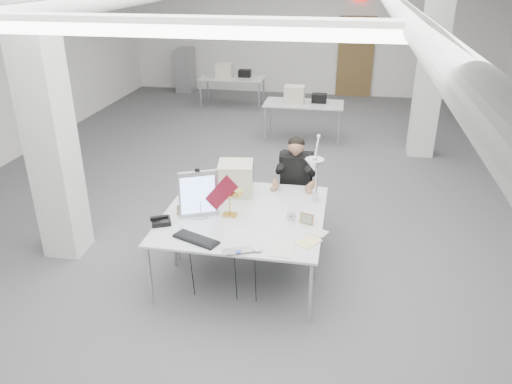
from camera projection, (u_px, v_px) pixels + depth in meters
room_shell at (276, 88)px, 7.22m from camera, size 10.04×14.04×3.24m
desk_main at (235, 234)px, 5.27m from camera, size 1.80×0.90×0.02m
desk_second at (251, 198)px, 6.08m from camera, size 1.80×0.90×0.02m
bg_desk_a at (304, 104)px, 10.16m from camera, size 1.60×0.80×0.02m
bg_desk_b at (232, 78)px, 12.45m from camera, size 1.60×0.80×0.02m
filing_cabinet at (185, 70)px, 14.09m from camera, size 0.45×0.55×1.20m
office_chair at (295, 190)px, 6.68m from camera, size 0.57×0.57×1.15m
seated_person at (295, 169)px, 6.50m from camera, size 0.51×0.63×0.94m
monitor at (199, 194)px, 5.50m from camera, size 0.42×0.22×0.54m
pennant at (221, 193)px, 5.40m from camera, size 0.41×0.11×0.45m
keyboard at (196, 239)px, 5.12m from camera, size 0.53×0.35×0.02m
laptop at (238, 253)px, 4.87m from camera, size 0.34×0.29×0.02m
mouse at (257, 250)px, 4.91m from camera, size 0.11×0.08×0.04m
bankers_lamp at (230, 201)px, 5.55m from camera, size 0.35×0.24×0.36m
desk_phone at (161, 221)px, 5.44m from camera, size 0.26×0.25×0.05m
picture_frame_left at (182, 211)px, 5.61m from camera, size 0.15×0.07×0.11m
picture_frame_right at (307, 219)px, 5.42m from camera, size 0.16×0.08×0.12m
desk_clock at (291, 216)px, 5.50m from camera, size 0.11×0.06×0.10m
paper_stack_a at (283, 249)px, 4.96m from camera, size 0.25×0.34×0.01m
paper_stack_b at (308, 242)px, 5.08m from camera, size 0.28×0.30×0.01m
paper_stack_c at (317, 232)px, 5.28m from camera, size 0.26×0.23×0.01m
beige_monitor at (236, 178)px, 6.10m from camera, size 0.47×0.45×0.39m
architect_lamp at (315, 175)px, 5.58m from camera, size 0.41×0.70×0.86m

